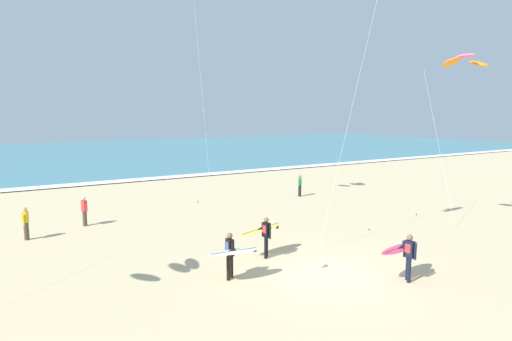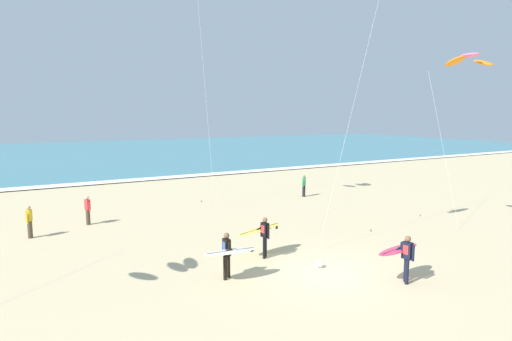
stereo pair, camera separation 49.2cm
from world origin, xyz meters
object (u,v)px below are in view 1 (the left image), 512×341
Objects in this scene: surfer_lead at (263,232)px; surfer_trailing at (232,252)px; bystander_green_top at (300,185)px; bystander_red_top at (84,211)px; surfer_third at (405,251)px; kite_arc_rose_far at (465,61)px; beach_ball at (322,263)px; bystander_yellow_top at (26,223)px.

surfer_trailing is (-2.30, -1.58, -0.00)m from surfer_lead.
bystander_red_top is at bearing -177.74° from bystander_green_top.
surfer_third is at bearing -30.14° from surfer_trailing.
bystander_red_top is at bearing 107.75° from surfer_trailing.
surfer_trailing is 0.93× the size of surfer_third.
kite_arc_rose_far is 20.99m from bystander_red_top.
bystander_green_top is at bearing 100.18° from kite_arc_rose_far.
kite_arc_rose_far is at bearing -79.82° from bystander_green_top.
surfer_third reaches higher than beach_ball.
surfer_third is 16.83m from bystander_yellow_top.
bystander_green_top reaches higher than beach_ball.
bystander_yellow_top is at bearing 134.59° from beach_ball.
beach_ball is at bearing -175.17° from kite_arc_rose_far.
bystander_green_top is (17.40, 1.82, 0.00)m from bystander_yellow_top.
beach_ball is (1.31, -2.19, -0.91)m from surfer_lead.
bystander_red_top is at bearing 24.22° from bystander_yellow_top.
bystander_green_top is (11.28, 11.07, -0.23)m from surfer_trailing.
kite_arc_rose_far is 5.57× the size of bystander_green_top.
bystander_red_top is 13.13m from beach_ball.
surfer_lead is 1.43× the size of bystander_yellow_top.
surfer_trailing is 15.81m from bystander_green_top.
surfer_third is at bearing -57.05° from surfer_lead.
beach_ball is (-1.71, 2.48, -0.91)m from surfer_third.
bystander_yellow_top is at bearing 132.83° from surfer_third.
surfer_lead is 1.43× the size of bystander_green_top.
bystander_red_top is at bearing 148.18° from kite_arc_rose_far.
bystander_yellow_top is at bearing 123.47° from surfer_trailing.
bystander_yellow_top is 17.49m from bystander_green_top.
surfer_lead is at bearing -133.41° from bystander_green_top.
surfer_lead is 2.71m from beach_ball.
surfer_lead is 11.39m from bystander_yellow_top.
bystander_green_top is (8.98, 9.49, -0.24)m from surfer_lead.
surfer_third is at bearing -55.29° from beach_ball.
bystander_green_top is at bearing 2.26° from bystander_red_top.
bystander_red_top is 5.68× the size of beach_ball.
kite_arc_rose_far is (13.23, 0.20, 7.48)m from surfer_trailing.
bystander_yellow_top is 5.68× the size of beach_ball.
surfer_third is 1.37× the size of bystander_yellow_top.
kite_arc_rose_far is at bearing -31.82° from bystander_red_top.
bystander_red_top is (2.76, 1.24, 0.00)m from bystander_yellow_top.
kite_arc_rose_far reaches higher than bystander_yellow_top.
bystander_red_top is (-8.68, 13.58, -0.23)m from surfer_third.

